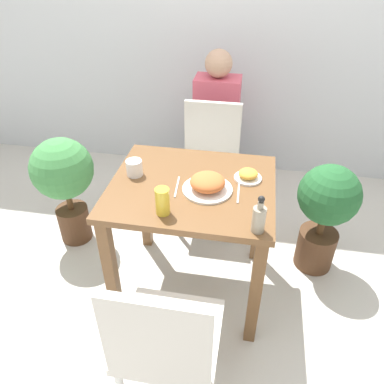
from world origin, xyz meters
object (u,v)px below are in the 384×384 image
object	(u,v)px
side_plate	(248,175)
sauce_bottle	(259,218)
drink_cup	(134,168)
juice_glass	(163,201)
potted_plant_left	(64,178)
chair_near	(165,342)
person_figure	(216,126)
food_plate	(207,184)
chair_far	(209,160)
potted_plant_right	(326,209)

from	to	relation	value
side_plate	sauce_bottle	xyz separation A→B (m)	(0.07, -0.41, 0.05)
side_plate	drink_cup	bearing A→B (deg)	-173.93
juice_glass	potted_plant_left	world-z (taller)	juice_glass
chair_near	person_figure	distance (m)	1.86
side_plate	juice_glass	bearing A→B (deg)	-136.05
food_plate	person_figure	distance (m)	1.18
side_plate	drink_cup	size ratio (longest dim) A/B	1.69
drink_cup	potted_plant_left	bearing A→B (deg)	156.77
chair_far	drink_cup	xyz separation A→B (m)	(-0.32, -0.67, 0.30)
potted_plant_left	sauce_bottle	bearing A→B (deg)	-25.39
side_plate	juice_glass	xyz separation A→B (m)	(-0.37, -0.36, 0.04)
chair_far	person_figure	world-z (taller)	person_figure
juice_glass	chair_far	bearing A→B (deg)	84.86
food_plate	juice_glass	bearing A→B (deg)	-128.85
side_plate	juice_glass	distance (m)	0.52
drink_cup	potted_plant_right	world-z (taller)	drink_cup
food_plate	drink_cup	distance (m)	0.41
food_plate	side_plate	size ratio (longest dim) A/B	1.74
food_plate	side_plate	world-z (taller)	food_plate
chair_near	chair_far	bearing A→B (deg)	-88.78
side_plate	person_figure	size ratio (longest dim) A/B	0.13
food_plate	drink_cup	bearing A→B (deg)	169.39
potted_plant_left	juice_glass	bearing A→B (deg)	-33.87
chair_near	chair_far	size ratio (longest dim) A/B	1.00
sauce_bottle	food_plate	bearing A→B (deg)	134.39
chair_far	potted_plant_right	world-z (taller)	chair_far
food_plate	sauce_bottle	size ratio (longest dim) A/B	1.37
drink_cup	sauce_bottle	xyz separation A→B (m)	(0.67, -0.34, 0.03)
chair_near	sauce_bottle	bearing A→B (deg)	-126.18
drink_cup	potted_plant_left	distance (m)	0.71
side_plate	chair_far	bearing A→B (deg)	115.38
potted_plant_left	potted_plant_right	xyz separation A→B (m)	(1.68, 0.03, -0.05)
juice_glass	potted_plant_left	bearing A→B (deg)	146.13
potted_plant_right	food_plate	bearing A→B (deg)	-152.04
chair_near	food_plate	bearing A→B (deg)	-94.79
juice_glass	potted_plant_left	size ratio (longest dim) A/B	0.17
chair_near	food_plate	xyz separation A→B (m)	(0.06, 0.71, 0.30)
potted_plant_left	person_figure	distance (m)	1.22
side_plate	potted_plant_left	bearing A→B (deg)	171.02
food_plate	potted_plant_left	size ratio (longest dim) A/B	0.32
chair_near	drink_cup	world-z (taller)	chair_near
drink_cup	juice_glass	size ratio (longest dim) A/B	0.65
sauce_bottle	potted_plant_left	distance (m)	1.43
drink_cup	potted_plant_left	xyz separation A→B (m)	(-0.59, 0.25, -0.30)
food_plate	potted_plant_left	world-z (taller)	food_plate
potted_plant_right	sauce_bottle	bearing A→B (deg)	-123.64
person_figure	potted_plant_right	bearing A→B (deg)	-45.45
drink_cup	juice_glass	bearing A→B (deg)	-52.23
sauce_bottle	person_figure	distance (m)	1.48
chair_near	sauce_bottle	size ratio (longest dim) A/B	4.80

